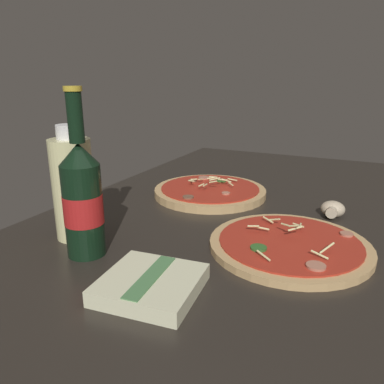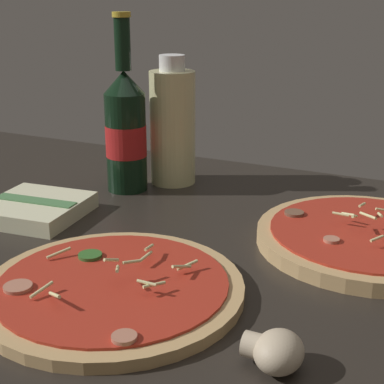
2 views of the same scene
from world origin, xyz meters
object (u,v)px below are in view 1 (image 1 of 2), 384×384
Objects in this scene: mushroom_left at (333,209)px; beer_bottle at (83,198)px; pizza_far at (210,191)px; oil_bottle at (73,187)px; pizza_near at (289,245)px; dish_towel at (151,284)px.

beer_bottle is at bearing 135.48° from mushroom_left.
pizza_far is 38.44cm from oil_bottle.
pizza_near is at bearing -61.30° from beer_bottle.
oil_bottle is (-35.09, 12.97, 8.84)cm from pizza_far.
dish_towel is at bearing -167.35° from pizza_far.
dish_towel is (-22.90, 15.03, 0.44)cm from pizza_near.
beer_bottle is at bearing 71.22° from dish_towel.
dish_towel is (-10.70, -23.25, -8.70)cm from oil_bottle.
beer_bottle reaches higher than oil_bottle.
dish_towel is at bearing -114.71° from oil_bottle.
mushroom_left is 0.37× the size of dish_towel.
pizza_near is 1.33× the size of oil_bottle.
pizza_near is 1.94× the size of dish_towel.
pizza_near reaches higher than dish_towel.
pizza_near reaches higher than mushroom_left.
pizza_near is at bearing 165.53° from mushroom_left.
pizza_far is 41.67cm from beer_bottle.
mushroom_left is (32.29, -43.47, -8.11)cm from oil_bottle.
oil_bottle is (-12.20, 38.28, 9.13)cm from pizza_near.
oil_bottle is 1.46× the size of dish_towel.
pizza_far is (22.89, 25.31, 0.29)cm from pizza_near.
oil_bottle is at bearing 107.68° from pizza_near.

